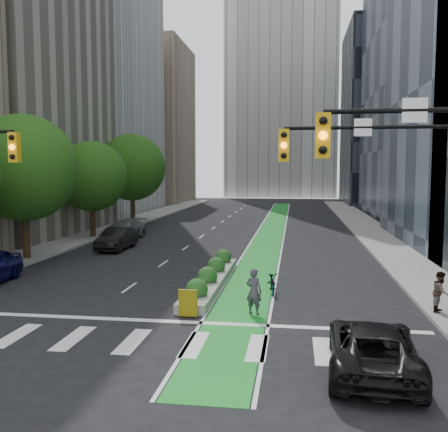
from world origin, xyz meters
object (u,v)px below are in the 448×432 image
(bicycle, at_px, (272,282))
(parked_car_left_far, at_px, (124,230))
(cyclist, at_px, (254,291))
(parked_car_right, at_px, (373,347))
(median_planter, at_px, (211,278))
(parked_car_left_mid, at_px, (117,239))
(pedestrian_near, at_px, (441,292))

(bicycle, relative_size, parked_car_left_far, 0.37)
(cyclist, bearing_deg, parked_car_right, 147.82)
(median_planter, relative_size, bicycle, 5.33)
(median_planter, relative_size, parked_car_right, 2.06)
(parked_car_left_mid, relative_size, pedestrian_near, 2.99)
(cyclist, relative_size, parked_car_right, 0.35)
(cyclist, xyz_separation_m, parked_car_right, (3.63, -4.94, -0.19))
(parked_car_left_far, relative_size, parked_car_right, 1.05)
(median_planter, height_order, parked_car_right, parked_car_right)
(cyclist, bearing_deg, parked_car_left_mid, -31.54)
(median_planter, bearing_deg, parked_car_right, -57.52)
(parked_car_right, bearing_deg, parked_car_left_far, -53.02)
(bicycle, xyz_separation_m, parked_car_right, (3.08, -8.38, 0.19))
(parked_car_left_mid, relative_size, parked_car_right, 0.92)
(parked_car_left_mid, height_order, pedestrian_near, pedestrian_near)
(parked_car_left_far, bearing_deg, median_planter, -51.75)
(pedestrian_near, bearing_deg, median_planter, 93.03)
(parked_car_left_far, bearing_deg, cyclist, -52.90)
(parked_car_right, bearing_deg, median_planter, -53.33)
(median_planter, distance_m, cyclist, 5.12)
(bicycle, relative_size, cyclist, 1.09)
(median_planter, bearing_deg, bicycle, -19.97)
(parked_car_left_far, bearing_deg, pedestrian_near, -38.86)
(bicycle, height_order, parked_car_left_mid, parked_car_left_mid)
(parked_car_left_far, xyz_separation_m, parked_car_right, (15.45, -23.98, -0.07))
(median_planter, height_order, parked_car_left_mid, parked_car_left_mid)
(bicycle, relative_size, parked_car_right, 0.39)
(bicycle, distance_m, pedestrian_near, 6.92)
(bicycle, distance_m, parked_car_right, 8.93)
(cyclist, xyz_separation_m, parked_car_left_far, (-11.82, 19.03, -0.12))
(median_planter, height_order, cyclist, cyclist)
(median_planter, relative_size, cyclist, 5.80)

